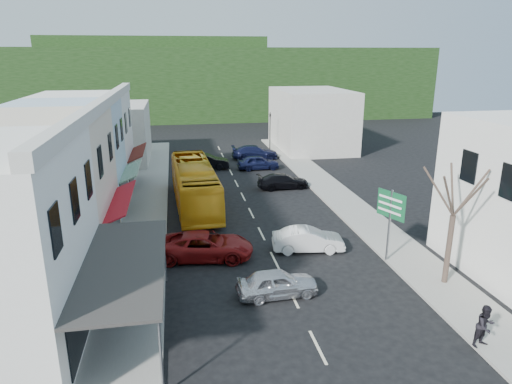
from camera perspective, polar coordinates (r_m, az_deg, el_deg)
name	(u,v)px	position (r m, az deg, el deg)	size (l,w,h in m)	color
ground	(275,260)	(25.83, 2.35, -8.53)	(120.00, 120.00, 0.00)	black
sidewalk_left	(147,209)	(34.65, -13.50, -2.09)	(3.00, 52.00, 0.15)	gray
sidewalk_right	(340,198)	(36.78, 10.48, -0.78)	(3.00, 52.00, 0.15)	gray
shopfront_row	(51,179)	(29.59, -24.20, 1.54)	(8.25, 30.00, 8.00)	silver
distant_block_left	(109,133)	(50.88, -17.85, 6.99)	(8.00, 10.00, 6.00)	#B7B2A8
distant_block_right	(311,119)	(55.68, 6.94, 8.99)	(8.00, 12.00, 7.00)	#B7B2A8
hillside	(193,78)	(88.03, -7.89, 13.96)	(80.00, 26.00, 14.00)	black
bus	(195,186)	(34.57, -7.69, 0.76)	(2.50, 11.60, 3.10)	yellow
car_silver	(277,282)	(22.05, 2.68, -11.23)	(1.80, 4.40, 1.40)	silver
car_white	(308,240)	(26.89, 6.52, -5.92)	(1.80, 4.40, 1.40)	silver
car_red	(205,247)	(25.95, -6.37, -6.79)	(1.90, 4.60, 1.40)	maroon
car_black_near	(283,180)	(39.00, 3.41, 1.46)	(1.84, 4.50, 1.40)	black
car_navy_mid	(258,162)	(45.39, 0.29, 3.71)	(1.80, 4.40, 1.40)	black
car_black_far	(206,162)	(45.78, -6.31, 3.72)	(1.80, 4.40, 1.40)	black
car_navy_far	(255,152)	(50.04, -0.14, 4.96)	(1.84, 4.50, 1.40)	black
pedestrian_left	(118,250)	(25.68, -16.89, -6.99)	(0.60, 0.40, 1.70)	black
pedestrian_right	(485,327)	(20.37, 26.73, -14.81)	(0.70, 0.44, 1.70)	black
direction_sign	(389,227)	(25.83, 16.31, -4.20)	(0.91, 1.82, 4.18)	#12562F
street_tree	(453,216)	(23.79, 23.41, -2.73)	(2.88, 2.88, 7.32)	#342721
traffic_signal	(270,132)	(53.96, 1.76, 7.53)	(0.68, 1.00, 4.54)	black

